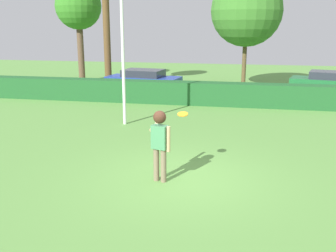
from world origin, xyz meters
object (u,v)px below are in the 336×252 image
Objects in this scene: parked_car_green at (330,82)px; birch_tree at (247,11)px; person at (160,138)px; parked_car_blue at (143,79)px; willow_tree at (78,7)px; lamppost at (122,31)px; frisbee at (183,114)px.

parked_car_green is 0.68× the size of birch_tree.
parked_car_blue is (-3.86, 12.99, -0.42)m from person.
willow_tree is at bearing 147.32° from parked_car_blue.
lamppost is at bearing -113.82° from birch_tree.
frisbee is 0.04× the size of willow_tree.
lamppost is (-3.00, 4.52, 1.98)m from frisbee.
willow_tree reaches higher than frisbee.
person is 1.01m from frisbee.
parked_car_blue is 10.44m from parked_car_green.
birch_tree is at bearing 84.62° from frisbee.
willow_tree is at bearing 173.99° from birch_tree.
frisbee is 5.77m from lamppost.
frisbee is at bearing -114.67° from parked_car_green.
birch_tree is at bearing 166.86° from parked_car_green.
parked_car_green is at bearing -8.20° from willow_tree.
birch_tree reaches higher than lamppost.
birch_tree reaches higher than frisbee.
parked_car_green is (6.10, 13.28, -0.84)m from frisbee.
willow_tree is (-10.87, 1.14, 0.32)m from birch_tree.
parked_car_green is at bearing 65.33° from frisbee.
parked_car_green is at bearing 6.10° from parked_car_blue.
parked_car_blue is (-4.28, 12.17, -0.84)m from frisbee.
lamppost is 10.84m from birch_tree.
person is 15.54m from parked_car_green.
frisbee is 14.64m from parked_car_green.
parked_car_green is at bearing -13.14° from birch_tree.
parked_car_blue is 0.98× the size of parked_car_green.
birch_tree is (4.36, 9.87, 1.01)m from lamppost.
frisbee is 18.52m from willow_tree.
person is at bearing -60.89° from willow_tree.
lamppost is 1.46× the size of parked_car_blue.
birch_tree reaches higher than parked_car_green.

